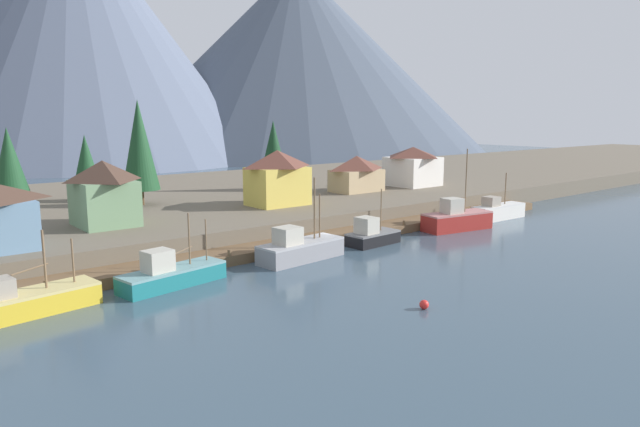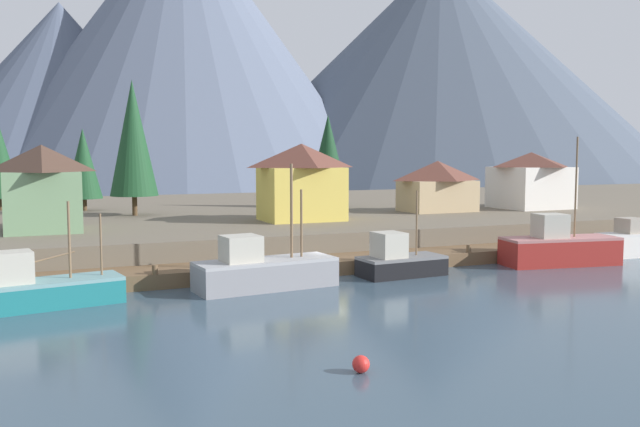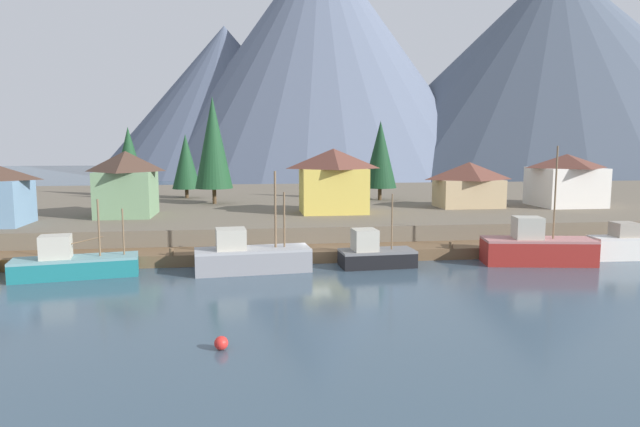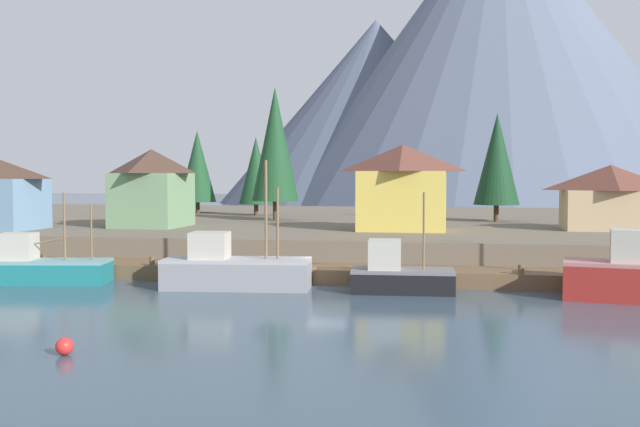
% 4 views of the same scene
% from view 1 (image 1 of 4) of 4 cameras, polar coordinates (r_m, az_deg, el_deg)
% --- Properties ---
extents(ground_plane, '(400.00, 400.00, 1.00)m').
position_cam_1_polar(ground_plane, '(77.29, -8.70, -1.16)').
color(ground_plane, '#384C5B').
extents(dock, '(80.00, 4.00, 1.60)m').
position_cam_1_polar(dock, '(62.52, -0.29, -2.70)').
color(dock, brown).
rests_on(dock, ground_plane).
extents(shoreline_bank, '(400.00, 56.00, 2.50)m').
position_cam_1_polar(shoreline_bank, '(87.42, -12.74, 1.15)').
color(shoreline_bank, '#665B4C').
rests_on(shoreline_bank, ground_plane).
extents(mountain_central_peak, '(111.68, 111.68, 77.27)m').
position_cam_1_polar(mountain_central_peak, '(198.27, -23.00, 16.17)').
color(mountain_central_peak, slate).
rests_on(mountain_central_peak, ground_plane).
extents(mountain_east_peak, '(145.13, 145.13, 70.22)m').
position_cam_1_polar(mountain_east_peak, '(227.33, -2.36, 15.11)').
color(mountain_east_peak, '#475160').
rests_on(mountain_east_peak, ground_plane).
extents(fishing_boat_yellow, '(9.26, 4.12, 5.96)m').
position_cam_1_polar(fishing_boat_yellow, '(45.99, -27.05, -7.75)').
color(fishing_boat_yellow, gold).
rests_on(fishing_boat_yellow, ground_plane).
extents(fishing_boat_teal, '(9.43, 4.24, 5.94)m').
position_cam_1_polar(fishing_boat_teal, '(49.07, -14.68, -5.90)').
color(fishing_boat_teal, '#196B70').
rests_on(fishing_boat_teal, ground_plane).
extents(fishing_boat_grey, '(9.36, 3.96, 8.00)m').
position_cam_1_polar(fishing_boat_grey, '(55.84, -2.06, -3.51)').
color(fishing_boat_grey, gray).
rests_on(fishing_boat_grey, ground_plane).
extents(fishing_boat_black, '(6.31, 3.13, 6.05)m').
position_cam_1_polar(fishing_boat_black, '(62.73, 5.17, -2.16)').
color(fishing_boat_black, black).
rests_on(fishing_boat_black, ground_plane).
extents(fishing_boat_red, '(9.48, 4.50, 9.97)m').
position_cam_1_polar(fishing_boat_red, '(72.51, 13.46, -0.56)').
color(fishing_boat_red, maroon).
rests_on(fishing_boat_red, ground_plane).
extents(fishing_boat_white, '(9.16, 2.59, 6.28)m').
position_cam_1_polar(fishing_boat_white, '(81.39, 17.30, 0.25)').
color(fishing_boat_white, silver).
rests_on(fishing_boat_white, ground_plane).
extents(house_green, '(5.89, 6.87, 6.88)m').
position_cam_1_polar(house_green, '(64.11, -20.75, 1.97)').
color(house_green, '#6B8E66').
rests_on(house_green, shoreline_bank).
extents(house_yellow, '(7.50, 5.61, 7.11)m').
position_cam_1_polar(house_yellow, '(73.96, -4.26, 3.64)').
color(house_yellow, gold).
rests_on(house_yellow, shoreline_bank).
extents(house_white, '(7.76, 7.33, 6.38)m').
position_cam_1_polar(house_white, '(95.81, 9.24, 4.71)').
color(house_white, silver).
rests_on(house_white, shoreline_bank).
extents(house_tan, '(7.84, 5.17, 5.44)m').
position_cam_1_polar(house_tan, '(87.38, 3.67, 4.03)').
color(house_tan, tan).
rests_on(house_tan, shoreline_bank).
extents(conifer_near_left, '(4.74, 4.74, 13.52)m').
position_cam_1_polar(conifer_near_left, '(77.01, -17.58, 6.52)').
color(conifer_near_left, '#4C3823').
rests_on(conifer_near_left, shoreline_bank).
extents(conifer_near_right, '(4.47, 4.47, 10.70)m').
position_cam_1_polar(conifer_near_right, '(89.21, -4.67, 6.32)').
color(conifer_near_right, '#4C3823').
rests_on(conifer_near_right, shoreline_bank).
extents(conifer_mid_right, '(3.92, 3.92, 8.96)m').
position_cam_1_polar(conifer_mid_right, '(83.46, -22.31, 4.67)').
color(conifer_mid_right, '#4C3823').
rests_on(conifer_mid_right, shoreline_bank).
extents(conifer_back_left, '(4.48, 4.48, 10.01)m').
position_cam_1_polar(conifer_back_left, '(85.33, -28.61, 4.67)').
color(conifer_back_left, '#4C3823').
rests_on(conifer_back_left, shoreline_bank).
extents(channel_buoy, '(0.70, 0.70, 0.70)m').
position_cam_1_polar(channel_buoy, '(42.97, 10.35, -8.93)').
color(channel_buoy, red).
rests_on(channel_buoy, ground_plane).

